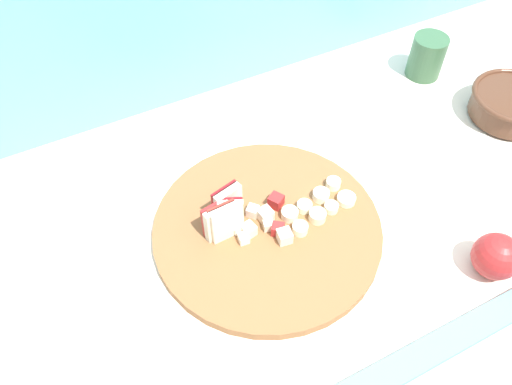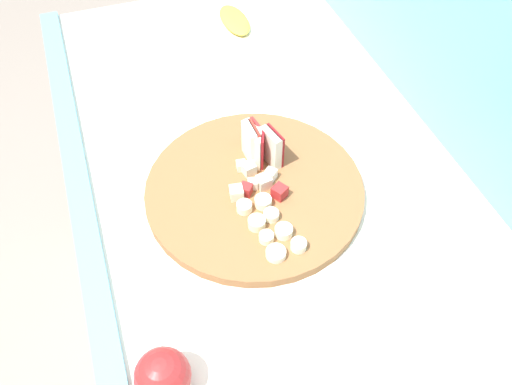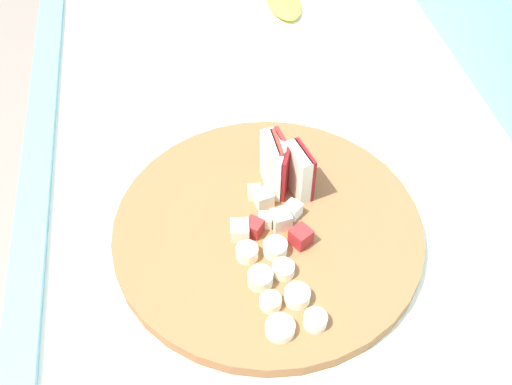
{
  "view_description": "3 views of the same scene",
  "coord_description": "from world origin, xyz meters",
  "px_view_note": "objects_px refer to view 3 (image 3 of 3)",
  "views": [
    {
      "loc": [
        -0.34,
        -0.44,
        1.57
      ],
      "look_at": [
        -0.11,
        0.01,
        0.95
      ],
      "focal_mm": 36.83,
      "sensor_mm": 36.0,
      "label": 1
    },
    {
      "loc": [
        0.42,
        -0.21,
        1.56
      ],
      "look_at": [
        -0.09,
        -0.04,
        0.93
      ],
      "focal_mm": 37.18,
      "sensor_mm": 36.0,
      "label": 2
    },
    {
      "loc": [
        0.3,
        -0.12,
        1.44
      ],
      "look_at": [
        -0.15,
        -0.04,
        0.92
      ],
      "focal_mm": 41.7,
      "sensor_mm": 36.0,
      "label": 3
    }
  ],
  "objects_px": {
    "cutting_board": "(268,229)",
    "banana_slice_rows": "(278,285)",
    "apple_wedge_fan": "(283,166)",
    "banana_peel": "(283,0)",
    "apple_dice_pile": "(271,217)"
  },
  "relations": [
    {
      "from": "cutting_board",
      "to": "banana_slice_rows",
      "type": "relative_size",
      "value": 2.87
    },
    {
      "from": "apple_wedge_fan",
      "to": "apple_dice_pile",
      "type": "bearing_deg",
      "value": -24.11
    },
    {
      "from": "cutting_board",
      "to": "banana_slice_rows",
      "type": "xyz_separation_m",
      "value": [
        0.09,
        -0.01,
        0.02
      ]
    },
    {
      "from": "apple_dice_pile",
      "to": "banana_peel",
      "type": "distance_m",
      "value": 0.5
    },
    {
      "from": "apple_wedge_fan",
      "to": "banana_peel",
      "type": "xyz_separation_m",
      "value": [
        -0.43,
        0.09,
        -0.04
      ]
    },
    {
      "from": "apple_wedge_fan",
      "to": "apple_dice_pile",
      "type": "distance_m",
      "value": 0.07
    },
    {
      "from": "cutting_board",
      "to": "apple_wedge_fan",
      "type": "xyz_separation_m",
      "value": [
        -0.06,
        0.03,
        0.04
      ]
    },
    {
      "from": "banana_peel",
      "to": "banana_slice_rows",
      "type": "bearing_deg",
      "value": -12.45
    },
    {
      "from": "cutting_board",
      "to": "banana_peel",
      "type": "height_order",
      "value": "same"
    },
    {
      "from": "cutting_board",
      "to": "apple_wedge_fan",
      "type": "bearing_deg",
      "value": 153.78
    },
    {
      "from": "cutting_board",
      "to": "banana_peel",
      "type": "distance_m",
      "value": 0.5
    },
    {
      "from": "apple_wedge_fan",
      "to": "banana_peel",
      "type": "height_order",
      "value": "apple_wedge_fan"
    },
    {
      "from": "apple_wedge_fan",
      "to": "apple_dice_pile",
      "type": "height_order",
      "value": "apple_wedge_fan"
    },
    {
      "from": "banana_peel",
      "to": "cutting_board",
      "type": "bearing_deg",
      "value": -13.88
    },
    {
      "from": "cutting_board",
      "to": "banana_peel",
      "type": "xyz_separation_m",
      "value": [
        -0.49,
        0.12,
        -0.0
      ]
    }
  ]
}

